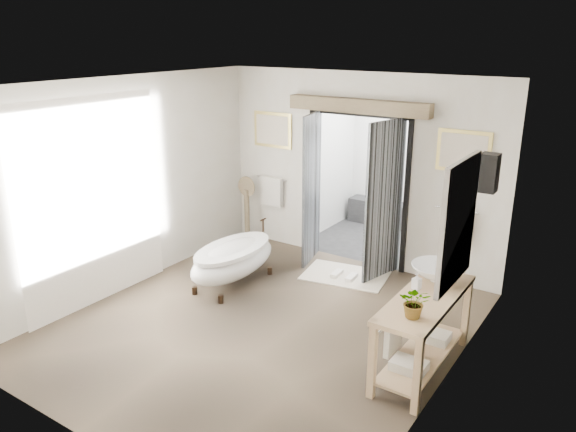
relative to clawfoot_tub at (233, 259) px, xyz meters
The scene contains 13 objects.
ground_plane 1.33m from the clawfoot_tub, 35.84° to the right, with size 5.00×5.00×0.00m, color brown.
room_shell 1.98m from the clawfoot_tub, 41.16° to the right, with size 4.52×5.02×2.91m.
shower_room 3.45m from the clawfoot_tub, 72.42° to the left, with size 2.22×2.01×2.51m.
back_wall_dressing 2.22m from the clawfoot_tub, 56.78° to the left, with size 3.82×0.79×2.52m.
clawfoot_tub is the anchor object (origin of this frame).
vanity 3.04m from the clawfoot_tub, 10.67° to the right, with size 0.57×1.60×0.85m.
pedestal_mirror 1.69m from the clawfoot_tub, 120.81° to the left, with size 0.34×0.22×1.16m.
rug 1.69m from the clawfoot_tub, 43.27° to the left, with size 1.20×0.80×0.01m, color silver.
slippers 1.65m from the clawfoot_tub, 40.99° to the left, with size 0.37×0.27×0.05m.
basin 3.00m from the clawfoot_tub, ahead, with size 0.55×0.55×0.19m, color white.
plant 3.29m from the clawfoot_tub, 18.64° to the right, with size 0.29×0.25×0.32m, color gray.
soap_bottle_a 2.93m from the clawfoot_tub, ahead, with size 0.08×0.08×0.18m, color gray.
soap_bottle_b 2.97m from the clawfoot_tub, ahead, with size 0.12×0.12×0.15m, color gray.
Camera 1 is at (3.68, -4.92, 3.44)m, focal length 35.00 mm.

